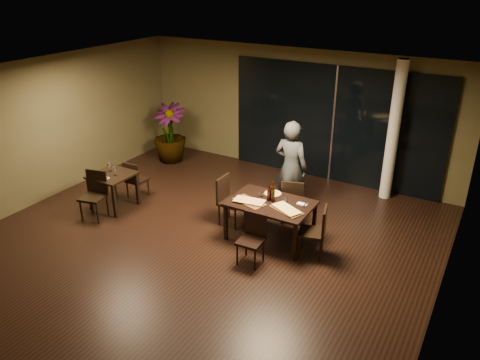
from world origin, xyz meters
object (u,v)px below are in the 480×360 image
(bottle_a, at_px, (269,192))
(chair_side_near, at_px, (95,192))
(chair_side_far, at_px, (135,178))
(bottle_c, at_px, (273,191))
(diner, at_px, (291,168))
(chair_main_right, at_px, (317,229))
(side_table, at_px, (113,180))
(main_table, at_px, (271,206))
(potted_plant, at_px, (170,133))
(chair_main_far, at_px, (292,199))
(chair_main_left, at_px, (228,198))
(bottle_b, at_px, (273,194))
(chair_main_near, at_px, (253,236))

(bottle_a, bearing_deg, chair_side_near, -162.79)
(chair_side_far, height_order, bottle_c, bottle_c)
(chair_side_near, xyz_separation_m, diner, (3.27, 2.15, 0.43))
(chair_main_right, relative_size, diner, 0.48)
(chair_side_far, bearing_deg, side_table, 76.31)
(main_table, xyz_separation_m, potted_plant, (-4.02, 2.20, 0.07))
(chair_main_far, relative_size, potted_plant, 0.62)
(chair_main_left, bearing_deg, main_table, -97.72)
(chair_main_left, height_order, bottle_a, bottle_a)
(chair_main_far, height_order, diner, diner)
(main_table, xyz_separation_m, chair_main_far, (0.10, 0.74, -0.15))
(diner, xyz_separation_m, bottle_b, (0.16, -1.12, -0.07))
(chair_main_right, bearing_deg, chair_main_near, -66.62)
(side_table, xyz_separation_m, chair_side_near, (-0.02, -0.49, -0.08))
(chair_side_near, distance_m, diner, 3.94)
(main_table, bearing_deg, chair_main_near, -85.06)
(chair_main_left, distance_m, bottle_b, 1.07)
(chair_main_near, distance_m, potted_plant, 5.08)
(chair_side_far, xyz_separation_m, bottle_a, (3.23, 0.01, 0.44))
(side_table, distance_m, chair_main_right, 4.37)
(bottle_b, bearing_deg, chair_side_near, -163.24)
(chair_side_near, distance_m, bottle_a, 3.53)
(chair_main_right, bearing_deg, chair_main_far, -149.93)
(potted_plant, height_order, bottle_b, potted_plant)
(chair_main_right, distance_m, chair_side_far, 4.25)
(chair_side_near, bearing_deg, bottle_b, 3.41)
(bottle_c, bearing_deg, diner, 96.75)
(main_table, distance_m, chair_side_far, 3.31)
(chair_side_far, bearing_deg, chair_main_far, -171.82)
(chair_side_near, bearing_deg, chair_main_right, -1.99)
(main_table, height_order, chair_main_far, chair_main_far)
(chair_main_near, bearing_deg, potted_plant, 141.21)
(chair_main_right, xyz_separation_m, bottle_a, (-1.02, 0.16, 0.39))
(chair_main_right, bearing_deg, bottle_b, -114.44)
(chair_main_far, relative_size, chair_main_near, 1.06)
(bottle_a, bearing_deg, bottle_c, 48.74)
(chair_main_near, height_order, bottle_b, bottle_b)
(chair_main_near, height_order, potted_plant, potted_plant)
(chair_main_left, xyz_separation_m, bottle_c, (0.97, -0.03, 0.39))
(bottle_a, bearing_deg, chair_main_right, -8.99)
(chair_main_far, bearing_deg, bottle_a, 57.19)
(side_table, xyz_separation_m, chair_main_far, (3.50, 1.24, -0.10))
(bottle_b, bearing_deg, main_table, -108.46)
(bottle_c, bearing_deg, chair_main_right, -12.49)
(bottle_a, height_order, bottle_c, bottle_c)
(chair_side_near, height_order, potted_plant, potted_plant)
(chair_side_far, distance_m, bottle_b, 3.35)
(chair_side_far, distance_m, potted_plant, 2.29)
(chair_main_near, xyz_separation_m, chair_main_left, (-1.06, 0.94, 0.05))
(chair_main_near, relative_size, chair_main_left, 0.91)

